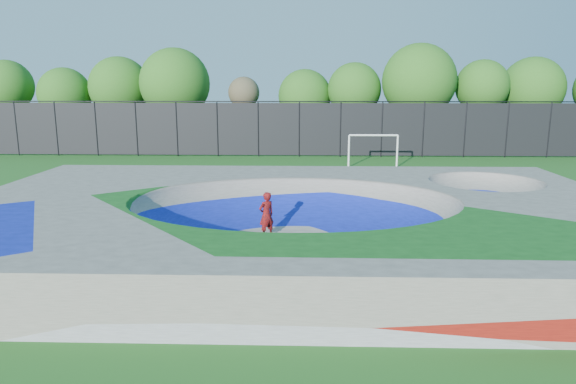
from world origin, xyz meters
The scene contains 7 objects.
ground centered at (0.00, 0.00, 0.00)m, with size 120.00×120.00×0.00m, color #1C5517.
skate_deck centered at (0.00, 0.00, 0.75)m, with size 22.00×14.00×1.50m, color gray.
skater centered at (-0.96, 0.51, 0.81)m, with size 0.59×0.39×1.62m, color red.
skateboard centered at (-0.96, 0.51, 0.03)m, with size 0.78×0.22×0.05m, color black.
soccer_goal centered at (4.76, 16.15, 1.47)m, with size 3.20×0.12×2.11m.
fence centered at (0.00, 21.00, 2.10)m, with size 48.09×0.09×4.04m.
treeline centered at (0.95, 25.63, 4.98)m, with size 52.43×7.17×8.38m.
Camera 1 is at (0.30, -16.57, 5.21)m, focal length 32.00 mm.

